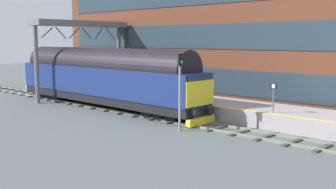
% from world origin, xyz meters
% --- Properties ---
extents(ground_plane, '(140.00, 140.00, 0.00)m').
position_xyz_m(ground_plane, '(0.00, 0.00, 0.00)').
color(ground_plane, '#575E60').
rests_on(ground_plane, ground).
extents(track_main, '(2.50, 60.00, 0.15)m').
position_xyz_m(track_main, '(0.00, 0.00, 0.06)').
color(track_main, gray).
rests_on(track_main, ground).
extents(station_platform, '(4.00, 44.00, 1.01)m').
position_xyz_m(station_platform, '(3.60, 0.00, 0.50)').
color(station_platform, '#A3999E').
rests_on(station_platform, ground).
extents(station_building, '(4.16, 31.37, 10.79)m').
position_xyz_m(station_building, '(9.13, 5.33, 5.40)').
color(station_building, brown).
rests_on(station_building, ground).
extents(diesel_locomotive, '(2.74, 19.98, 4.68)m').
position_xyz_m(diesel_locomotive, '(0.00, 6.37, 2.49)').
color(diesel_locomotive, black).
rests_on(diesel_locomotive, ground).
extents(signal_post_near, '(0.44, 0.22, 4.53)m').
position_xyz_m(signal_post_near, '(-2.06, -3.58, 2.82)').
color(signal_post_near, gray).
rests_on(signal_post_near, ground).
extents(platform_number_sign, '(0.10, 0.44, 1.77)m').
position_xyz_m(platform_number_sign, '(2.05, -7.32, 2.20)').
color(platform_number_sign, slate).
rests_on(platform_number_sign, station_platform).
extents(overhead_footbridge, '(9.30, 2.00, 7.00)m').
position_xyz_m(overhead_footbridge, '(2.05, 12.17, 6.21)').
color(overhead_footbridge, slate).
rests_on(overhead_footbridge, ground).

